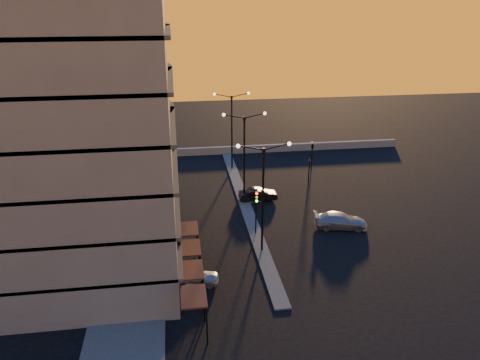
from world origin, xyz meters
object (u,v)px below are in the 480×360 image
at_px(streetlamp_mid, 244,151).
at_px(car_wagon, 341,221).
at_px(traffic_light_main, 256,206).
at_px(car_hatchback, 194,276).
at_px(car_sedan, 258,194).

distance_m(streetlamp_mid, car_wagon, 11.58).
relative_size(traffic_light_main, car_hatchback, 1.14).
bearing_deg(car_wagon, traffic_light_main, 103.56).
height_order(streetlamp_mid, car_hatchback, streetlamp_mid).
xyz_separation_m(traffic_light_main, car_wagon, (7.96, 0.28, -2.18)).
relative_size(streetlamp_mid, car_sedan, 2.40).
distance_m(traffic_light_main, car_sedan, 7.93).
bearing_deg(car_hatchback, car_sedan, -19.41).
distance_m(car_sedan, car_wagon, 9.66).
relative_size(car_hatchback, car_sedan, 0.94).
relative_size(traffic_light_main, car_wagon, 0.88).
height_order(streetlamp_mid, traffic_light_main, streetlamp_mid).
bearing_deg(traffic_light_main, streetlamp_mid, 90.00).
bearing_deg(car_sedan, car_wagon, -139.22).
bearing_deg(car_hatchback, streetlamp_mid, -14.94).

